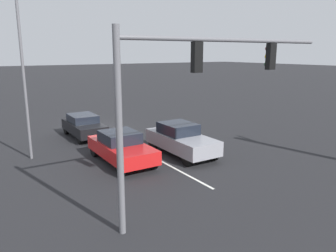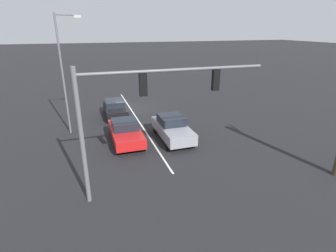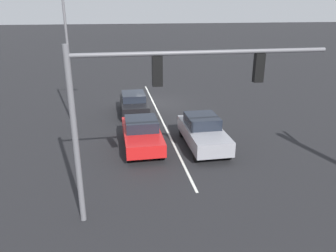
{
  "view_description": "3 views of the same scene",
  "coord_description": "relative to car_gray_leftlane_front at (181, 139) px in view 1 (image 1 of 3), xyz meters",
  "views": [
    {
      "loc": [
        8.05,
        22.16,
        5.35
      ],
      "look_at": [
        -1.48,
        7.11,
        1.31
      ],
      "focal_mm": 35.0,
      "sensor_mm": 36.0,
      "label": 1
    },
    {
      "loc": [
        4.1,
        24.5,
        7.44
      ],
      "look_at": [
        -0.99,
        8.88,
        1.24
      ],
      "focal_mm": 28.0,
      "sensor_mm": 36.0,
      "label": 2
    },
    {
      "loc": [
        3.18,
        23.95,
        7.12
      ],
      "look_at": [
        0.62,
        9.55,
        1.73
      ],
      "focal_mm": 35.0,
      "sensor_mm": 36.0,
      "label": 3
    }
  ],
  "objects": [
    {
      "name": "car_gray_leftlane_front",
      "position": [
        0.0,
        0.0,
        0.0
      ],
      "size": [
        1.85,
        4.51,
        1.66
      ],
      "color": "gray",
      "rests_on": "ground_plane"
    },
    {
      "name": "traffic_signal_gantry",
      "position": [
        3.37,
        5.45,
        3.61
      ],
      "size": [
        8.48,
        0.37,
        6.07
      ],
      "color": "slate",
      "rests_on": "ground_plane"
    },
    {
      "name": "ground_plane",
      "position": [
        1.47,
        -8.38,
        -0.84
      ],
      "size": [
        240.0,
        240.0,
        0.0
      ],
      "primitive_type": "plane",
      "color": "black"
    },
    {
      "name": "lane_stripe_left_divider",
      "position": [
        1.47,
        -4.96,
        -0.84
      ],
      "size": [
        0.12,
        18.84,
        0.01
      ],
      "primitive_type": "cube",
      "color": "silver",
      "rests_on": "ground_plane"
    },
    {
      "name": "car_black_midlane_second",
      "position": [
        3.17,
        -6.34,
        -0.08
      ],
      "size": [
        1.75,
        4.11,
        1.45
      ],
      "color": "black",
      "rests_on": "ground_plane"
    },
    {
      "name": "street_lamp_right_shoulder",
      "position": [
        6.71,
        -3.53,
        3.93
      ],
      "size": [
        1.71,
        0.24,
        8.36
      ],
      "color": "slate",
      "rests_on": "ground_plane"
    },
    {
      "name": "car_red_midlane_front",
      "position": [
        3.2,
        -0.52,
        -0.06
      ],
      "size": [
        1.89,
        4.5,
        1.53
      ],
      "color": "red",
      "rests_on": "ground_plane"
    }
  ]
}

